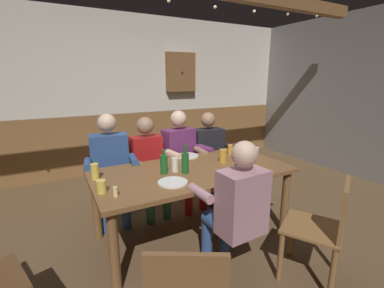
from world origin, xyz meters
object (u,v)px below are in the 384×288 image
(dining_table, at_px, (193,178))
(person_1, at_px, (149,162))
(pint_glass_5, at_px, (256,151))
(chair_empty_far_end, at_px, (324,227))
(wall_dart_cabinet, at_px, (181,72))
(person_0, at_px, (110,164))
(bottle_1, at_px, (164,164))
(person_3, at_px, (210,152))
(pint_glass_2, at_px, (230,149))
(bottle_0, at_px, (185,162))
(table_candle, at_px, (115,192))
(pint_glass_1, at_px, (95,172))
(pint_glass_3, at_px, (238,169))
(pint_glass_6, at_px, (175,165))
(person_2, at_px, (182,154))
(person_4, at_px, (236,206))
(condiment_caddy, at_px, (243,149))
(pint_glass_4, at_px, (101,187))
(plate_0, at_px, (173,182))
(pint_glass_0, at_px, (223,156))
(plate_1, at_px, (188,156))

(dining_table, bearing_deg, person_1, 107.30)
(pint_glass_5, bearing_deg, chair_empty_far_end, -103.87)
(dining_table, relative_size, wall_dart_cabinet, 2.81)
(person_0, relative_size, bottle_1, 5.18)
(person_3, height_order, pint_glass_2, person_3)
(bottle_0, bearing_deg, table_candle, -163.27)
(pint_glass_1, xyz_separation_m, wall_dart_cabinet, (1.93, 2.17, 0.93))
(pint_glass_3, bearing_deg, pint_glass_6, 143.07)
(person_2, relative_size, wall_dart_cabinet, 1.77)
(person_4, relative_size, condiment_caddy, 8.57)
(dining_table, height_order, bottle_0, bottle_0)
(person_2, distance_m, bottle_0, 0.86)
(table_candle, xyz_separation_m, pint_glass_6, (0.65, 0.30, 0.03))
(pint_glass_3, relative_size, pint_glass_6, 0.80)
(person_3, distance_m, pint_glass_4, 1.81)
(person_3, height_order, plate_0, person_3)
(person_1, xyz_separation_m, table_candle, (-0.61, -0.98, 0.13))
(bottle_0, bearing_deg, condiment_caddy, 20.51)
(condiment_caddy, bearing_deg, person_4, -130.75)
(person_1, distance_m, chair_empty_far_end, 1.97)
(person_1, xyz_separation_m, pint_glass_2, (0.88, -0.43, 0.15))
(chair_empty_far_end, bearing_deg, table_candle, 121.23)
(dining_table, distance_m, pint_glass_3, 0.48)
(bottle_0, xyz_separation_m, pint_glass_2, (0.78, 0.33, -0.05))
(dining_table, height_order, person_3, person_3)
(pint_glass_5, relative_size, wall_dart_cabinet, 0.15)
(wall_dart_cabinet, bearing_deg, condiment_caddy, -93.42)
(condiment_caddy, bearing_deg, dining_table, -160.21)
(bottle_1, xyz_separation_m, pint_glass_5, (1.20, 0.05, -0.05))
(person_3, relative_size, table_candle, 14.85)
(person_4, xyz_separation_m, pint_glass_5, (0.90, 0.80, 0.13))
(pint_glass_2, distance_m, pint_glass_5, 0.31)
(person_0, xyz_separation_m, person_2, (0.90, -0.01, -0.01))
(person_2, relative_size, bottle_0, 4.39)
(person_1, bearing_deg, pint_glass_0, 132.53)
(person_0, xyz_separation_m, bottle_1, (0.37, -0.70, 0.14))
(pint_glass_1, bearing_deg, person_2, 24.80)
(plate_1, relative_size, pint_glass_2, 2.17)
(person_4, xyz_separation_m, plate_1, (0.17, 1.15, 0.08))
(condiment_caddy, relative_size, pint_glass_6, 1.01)
(pint_glass_0, xyz_separation_m, pint_glass_6, (-0.58, -0.01, -0.00))
(person_3, bearing_deg, person_0, 3.06)
(pint_glass_1, distance_m, wall_dart_cabinet, 3.05)
(chair_empty_far_end, distance_m, bottle_0, 1.30)
(person_4, distance_m, bottle_0, 0.70)
(pint_glass_0, height_order, pint_glass_5, pint_glass_0)
(person_3, xyz_separation_m, chair_empty_far_end, (-0.04, -1.79, -0.18))
(person_4, xyz_separation_m, table_candle, (-0.83, 0.45, 0.12))
(person_4, relative_size, wall_dart_cabinet, 1.71)
(person_4, bearing_deg, pint_glass_2, 53.40)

